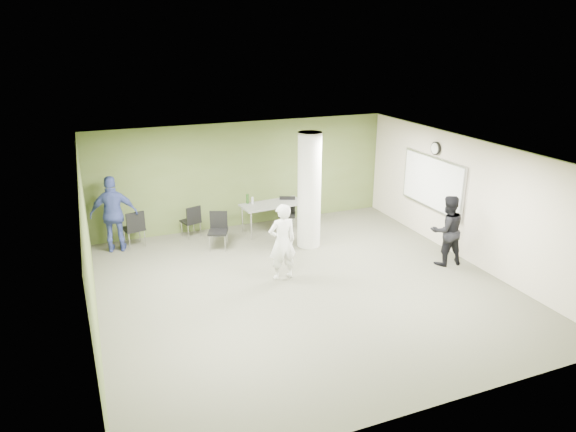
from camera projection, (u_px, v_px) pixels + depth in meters
name	position (u px, v px, depth m)	size (l,w,h in m)	color
floor	(304.00, 287.00, 10.57)	(8.00, 8.00, 0.00)	#4E4F3E
ceiling	(305.00, 153.00, 9.64)	(8.00, 8.00, 0.00)	white
wall_back	(244.00, 175.00, 13.61)	(8.00, 0.02, 2.80)	#505E2C
wall_left	(89.00, 253.00, 8.71)	(0.02, 8.00, 2.80)	#505E2C
wall_right_cream	(468.00, 200.00, 11.51)	(0.02, 8.00, 2.80)	beige
column	(309.00, 191.00, 12.21)	(0.56, 0.56, 2.80)	silver
whiteboard	(432.00, 183.00, 12.50)	(0.05, 2.30, 1.30)	silver
wall_clock	(435.00, 148.00, 12.22)	(0.06, 0.32, 0.32)	black
folding_table	(272.00, 205.00, 13.31)	(1.70, 0.87, 1.03)	gray
wastebasket	(216.00, 230.00, 13.23)	(0.24, 0.24, 0.28)	#4C4C4C
chair_back_left	(135.00, 226.00, 12.38)	(0.55, 0.55, 0.93)	black
chair_back_right	(192.00, 219.00, 13.00)	(0.53, 0.53, 0.85)	black
chair_table_left	(218.00, 227.00, 12.36)	(0.58, 0.58, 0.90)	black
chair_table_right	(287.00, 211.00, 13.57)	(0.57, 0.57, 0.87)	black
woman_white	(282.00, 242.00, 10.68)	(0.61, 0.40, 1.66)	white
man_black	(447.00, 230.00, 11.38)	(0.78, 0.61, 1.61)	black
man_blue	(114.00, 214.00, 12.05)	(1.08, 0.45, 1.85)	#39468E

